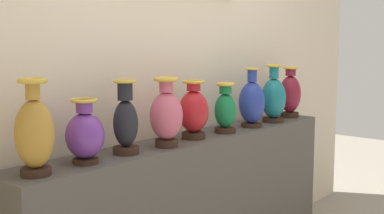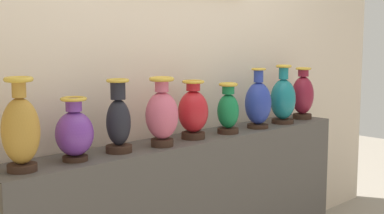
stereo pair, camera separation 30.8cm
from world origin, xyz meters
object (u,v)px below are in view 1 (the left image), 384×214
Objects in this scene: vase_onyx at (126,122)px; vase_emerald at (225,110)px; vase_teal at (273,98)px; vase_violet at (85,134)px; vase_crimson at (194,112)px; vase_ochre at (34,133)px; vase_rose at (166,115)px; vase_cobalt at (252,102)px; vase_burgundy at (290,94)px.

vase_onyx is 0.82m from vase_emerald.
vase_violet is at bearing 179.22° from vase_teal.
vase_crimson is (0.54, -0.00, -0.01)m from vase_onyx.
vase_violet is (0.28, 0.01, -0.05)m from vase_ochre.
vase_crimson is 1.09× the size of vase_emerald.
vase_violet is at bearing 179.06° from vase_emerald.
vase_onyx is at bearing 178.19° from vase_emerald.
vase_violet is 1.09m from vase_emerald.
vase_onyx is 1.21× the size of vase_emerald.
vase_onyx is (0.55, 0.02, -0.02)m from vase_ochre.
vase_ochre is 1.10× the size of vase_onyx.
vase_violet is 0.81× the size of vase_rose.
vase_onyx is 1.11× the size of vase_crimson.
vase_emerald is at bearing 178.93° from vase_cobalt.
vase_burgundy is at bearing 1.20° from vase_emerald.
vase_burgundy is (0.27, 0.02, 0.00)m from vase_teal.
vase_burgundy is at bearing 2.39° from vase_cobalt.
vase_burgundy is (1.12, -0.01, 0.01)m from vase_crimson.
vase_violet is at bearing 2.31° from vase_ochre.
vase_ochre is 0.28m from vase_violet.
vase_ochre reaches higher than vase_teal.
vase_ochre is 1.22× the size of vase_crimson.
vase_onyx is 0.27m from vase_rose.
vase_burgundy reaches higher than vase_violet.
vase_ochre is 1.94m from vase_teal.
vase_crimson is at bearing 7.77° from vase_rose.
vase_burgundy is (0.84, 0.02, 0.03)m from vase_emerald.
vase_ochre is 1.34× the size of vase_emerald.
vase_emerald is (1.37, -0.01, -0.04)m from vase_ochre.
vase_cobalt is at bearing -2.97° from vase_crimson.
vase_teal reaches higher than vase_crimson.
vase_crimson is 0.28m from vase_emerald.
vase_emerald is 0.84× the size of vase_burgundy.
vase_crimson is at bearing 0.93° from vase_ochre.
vase_teal is at bearing -0.34° from vase_ochre.
vase_onyx is at bearing 179.71° from vase_burgundy.
vase_ochre is 1.36× the size of vase_violet.
vase_onyx is at bearing 179.81° from vase_crimson.
vase_crimson is (0.81, 0.01, 0.02)m from vase_violet.
vase_crimson is 0.92× the size of vase_burgundy.
vase_emerald reaches higher than vase_violet.
vase_crimson is 0.85× the size of vase_teal.
vase_teal is at bearing 0.45° from vase_rose.
vase_cobalt is at bearing -0.41° from vase_ochre.
vase_rose is 1.40m from vase_burgundy.
vase_crimson is at bearing 179.66° from vase_burgundy.
vase_teal is (1.13, 0.01, -0.01)m from vase_rose.
vase_cobalt is 0.55m from vase_burgundy.
vase_cobalt is at bearing 0.55° from vase_rose.
vase_rose is 0.28m from vase_crimson.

